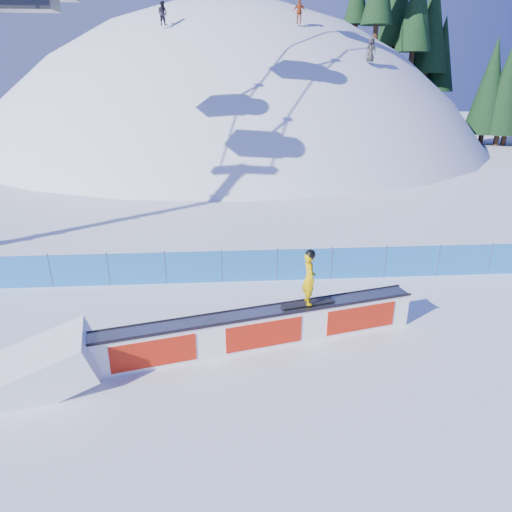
{
  "coord_description": "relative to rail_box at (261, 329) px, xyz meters",
  "views": [
    {
      "loc": [
        -0.8,
        -10.58,
        7.07
      ],
      "look_at": [
        0.09,
        2.3,
        1.87
      ],
      "focal_mm": 32.0,
      "sensor_mm": 36.0,
      "label": 1
    }
  ],
  "objects": [
    {
      "name": "ground",
      "position": [
        -0.09,
        -0.26,
        -0.53
      ],
      "size": [
        160.0,
        160.0,
        0.0
      ],
      "primitive_type": "plane",
      "color": "white",
      "rests_on": "ground"
    },
    {
      "name": "snow_hill",
      "position": [
        -0.09,
        41.74,
        -18.53
      ],
      "size": [
        64.0,
        64.0,
        64.0
      ],
      "color": "silver",
      "rests_on": "ground"
    },
    {
      "name": "treeline",
      "position": [
        25.69,
        39.93,
        8.08
      ],
      "size": [
        26.04,
        12.3,
        19.51
      ],
      "color": "#342115",
      "rests_on": "ground"
    },
    {
      "name": "safety_fence",
      "position": [
        -0.09,
        4.24,
        0.07
      ],
      "size": [
        22.05,
        0.05,
        1.3
      ],
      "color": "#206BB8",
      "rests_on": "ground"
    },
    {
      "name": "rail_box",
      "position": [
        0.0,
        0.0,
        0.0
      ],
      "size": [
        8.93,
        2.74,
        1.08
      ],
      "rotation": [
        0.0,
        0.0,
        0.24
      ],
      "color": "white",
      "rests_on": "ground"
    },
    {
      "name": "snow_ramp",
      "position": [
        -5.49,
        -1.33,
        -0.53
      ],
      "size": [
        3.15,
        2.37,
        1.76
      ],
      "primitive_type": null,
      "rotation": [
        0.0,
        -0.31,
        0.24
      ],
      "color": "white",
      "rests_on": "ground"
    },
    {
      "name": "snowboarder",
      "position": [
        1.34,
        0.32,
        1.35
      ],
      "size": [
        1.57,
        0.64,
        1.62
      ],
      "rotation": [
        0.0,
        0.0,
        1.67
      ],
      "color": "black",
      "rests_on": "rail_box"
    },
    {
      "name": "distant_skiers",
      "position": [
        2.22,
        30.24,
        11.18
      ],
      "size": [
        16.47,
        10.86,
        7.26
      ],
      "color": "black",
      "rests_on": "ground"
    }
  ]
}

